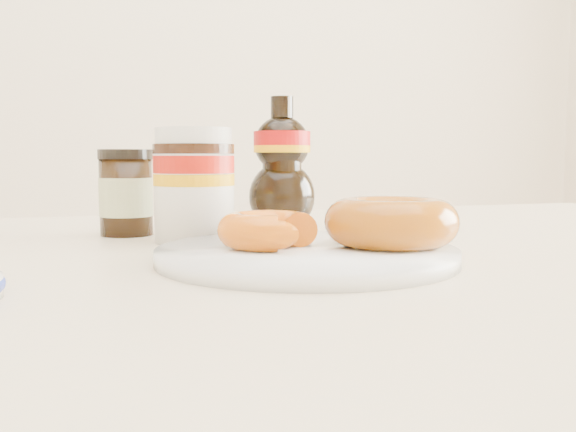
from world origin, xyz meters
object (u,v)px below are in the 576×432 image
object	(u,v)px
donut_bitten	(268,230)
syrup_bottle	(282,163)
dining_table	(317,337)
plate	(306,254)
donut_whole	(391,222)
nutella_jar	(194,181)
dark_jar	(126,193)

from	to	relation	value
donut_bitten	syrup_bottle	world-z (taller)	syrup_bottle
syrup_bottle	dining_table	bearing A→B (deg)	-98.16
plate	donut_whole	bearing A→B (deg)	-9.22
donut_bitten	syrup_bottle	distance (m)	0.27
nutella_jar	syrup_bottle	world-z (taller)	syrup_bottle
dining_table	syrup_bottle	world-z (taller)	syrup_bottle
syrup_bottle	plate	bearing A→B (deg)	-103.31
plate	dark_jar	size ratio (longest dim) A/B	2.61
plate	nutella_jar	size ratio (longest dim) A/B	2.14
dining_table	dark_jar	world-z (taller)	dark_jar
syrup_bottle	donut_bitten	bearing A→B (deg)	-110.40
donut_bitten	donut_whole	xyz separation A→B (m)	(0.10, -0.02, 0.01)
dining_table	donut_bitten	bearing A→B (deg)	-143.14
plate	dining_table	bearing A→B (deg)	60.67
donut_whole	syrup_bottle	distance (m)	0.28
donut_whole	dark_jar	world-z (taller)	dark_jar
syrup_bottle	dark_jar	world-z (taller)	syrup_bottle
donut_bitten	nutella_jar	distance (m)	0.16
plate	dark_jar	distance (m)	0.28
dining_table	donut_bitten	world-z (taller)	donut_bitten
plate	syrup_bottle	bearing A→B (deg)	76.69
donut_bitten	nutella_jar	size ratio (longest dim) A/B	0.72
donut_bitten	dark_jar	xyz separation A→B (m)	(-0.10, 0.23, 0.02)
dining_table	nutella_jar	size ratio (longest dim) A/B	11.74
donut_bitten	syrup_bottle	bearing A→B (deg)	81.92
nutella_jar	donut_whole	bearing A→B (deg)	-50.93
plate	donut_whole	size ratio (longest dim) A/B	2.21
nutella_jar	syrup_bottle	xyz separation A→B (m)	(0.13, 0.10, 0.02)
dining_table	donut_bitten	size ratio (longest dim) A/B	16.40
dark_jar	donut_whole	bearing A→B (deg)	-51.51
dark_jar	syrup_bottle	bearing A→B (deg)	4.54
dining_table	donut_whole	distance (m)	0.14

